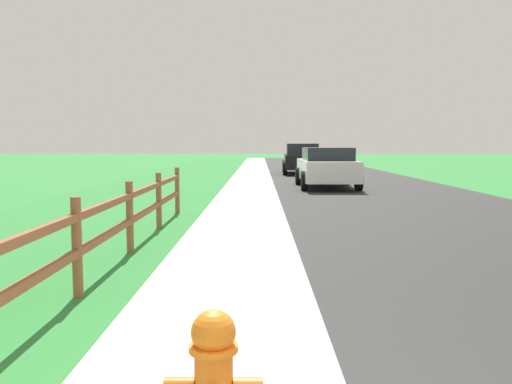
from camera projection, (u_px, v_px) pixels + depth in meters
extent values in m
plane|color=#2E7C36|center=(271.00, 177.00, 27.23)|extent=(120.00, 120.00, 0.00)
cube|color=#2A2A2A|center=(334.00, 174.00, 29.20)|extent=(7.00, 66.00, 0.01)
cube|color=#ADA39F|center=(216.00, 174.00, 29.23)|extent=(6.00, 66.00, 0.01)
cube|color=#2E7C36|center=(189.00, 174.00, 29.24)|extent=(5.00, 66.00, 0.00)
cylinder|color=orange|center=(214.00, 348.00, 2.94)|extent=(0.27, 0.27, 0.03)
sphere|color=orange|center=(213.00, 332.00, 2.93)|extent=(0.25, 0.25, 0.25)
cube|color=#CB6115|center=(213.00, 318.00, 2.93)|extent=(0.04, 0.04, 0.04)
cylinder|color=brown|center=(77.00, 248.00, 5.77)|extent=(0.11, 0.11, 1.11)
cylinder|color=brown|center=(130.00, 218.00, 8.12)|extent=(0.11, 0.11, 1.11)
cylinder|color=brown|center=(159.00, 201.00, 10.47)|extent=(0.11, 0.11, 1.11)
cylinder|color=brown|center=(177.00, 190.00, 12.82)|extent=(0.11, 0.11, 1.11)
cube|color=brown|center=(108.00, 234.00, 6.95)|extent=(0.07, 11.81, 0.09)
cube|color=brown|center=(107.00, 205.00, 6.91)|extent=(0.07, 11.81, 0.09)
cube|color=white|center=(327.00, 170.00, 20.36)|extent=(1.95, 4.62, 0.76)
cube|color=#1E232B|center=(327.00, 154.00, 20.14)|extent=(1.71, 2.54, 0.47)
cylinder|color=black|center=(298.00, 176.00, 21.82)|extent=(0.22, 0.70, 0.70)
cylinder|color=black|center=(346.00, 176.00, 21.82)|extent=(0.22, 0.70, 0.70)
cylinder|color=black|center=(304.00, 181.00, 18.97)|extent=(0.22, 0.70, 0.70)
cylinder|color=black|center=(359.00, 181.00, 18.96)|extent=(0.22, 0.70, 0.70)
cube|color=black|center=(302.00, 161.00, 29.80)|extent=(2.09, 4.92, 0.77)
cube|color=#1E232B|center=(302.00, 149.00, 29.71)|extent=(1.78, 2.44, 0.60)
cylinder|color=black|center=(284.00, 166.00, 31.36)|extent=(0.24, 0.72, 0.72)
cylinder|color=black|center=(317.00, 166.00, 31.29)|extent=(0.24, 0.72, 0.72)
cylinder|color=black|center=(285.00, 168.00, 28.37)|extent=(0.24, 0.72, 0.72)
cylinder|color=black|center=(321.00, 169.00, 28.29)|extent=(0.24, 0.72, 0.72)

